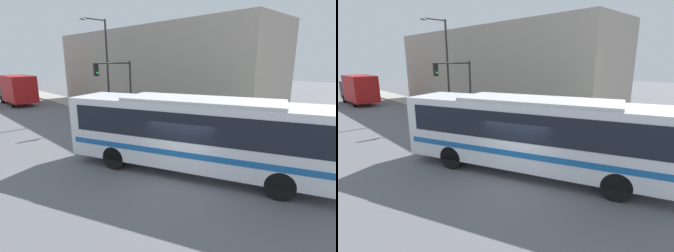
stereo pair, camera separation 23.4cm
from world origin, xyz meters
TOP-DOWN VIEW (x-y plane):
  - ground_plane at (0.00, 0.00)m, footprint 120.00×120.00m
  - sidewalk at (5.97, 20.00)m, footprint 2.94×70.00m
  - building_facade at (10.44, 14.27)m, footprint 6.00×26.55m
  - city_bus at (1.11, 0.07)m, footprint 6.87×12.12m
  - delivery_truck at (1.12, 26.27)m, footprint 2.43×6.83m
  - fire_hydrant at (5.10, 5.73)m, footprint 0.22×0.29m
  - traffic_light_pole at (4.06, 10.56)m, footprint 3.28×0.35m
  - parking_meter at (5.10, 10.49)m, footprint 0.14×0.14m
  - street_lamp at (5.08, 14.00)m, footprint 2.40×0.28m
  - pedestrian_near_corner at (5.81, 11.34)m, footprint 0.34×0.34m

SIDE VIEW (x-z plane):
  - ground_plane at x=0.00m, z-range 0.00..0.00m
  - sidewalk at x=5.97m, z-range 0.00..0.12m
  - fire_hydrant at x=5.10m, z-range 0.12..0.92m
  - parking_meter at x=5.10m, z-range 0.36..1.76m
  - pedestrian_near_corner at x=5.81m, z-range 0.15..2.00m
  - delivery_truck at x=1.12m, z-range 0.13..3.39m
  - city_bus at x=1.11m, z-range 0.27..3.62m
  - traffic_light_pole at x=4.06m, z-range 1.03..5.75m
  - building_facade at x=10.44m, z-range 0.00..7.86m
  - street_lamp at x=5.08m, z-range 0.80..8.97m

